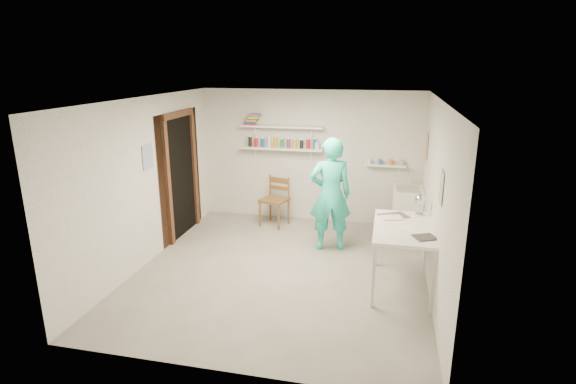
% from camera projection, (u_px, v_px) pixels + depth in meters
% --- Properties ---
extents(floor, '(4.00, 4.50, 0.02)m').
position_uv_depth(floor, '(282.00, 271.00, 6.41)').
color(floor, slate).
rests_on(floor, ground).
extents(ceiling, '(4.00, 4.50, 0.02)m').
position_uv_depth(ceiling, '(281.00, 99.00, 5.74)').
color(ceiling, silver).
rests_on(ceiling, wall_back).
extents(wall_back, '(4.00, 0.02, 2.40)m').
position_uv_depth(wall_back, '(310.00, 157.00, 8.20)').
color(wall_back, silver).
rests_on(wall_back, ground).
extents(wall_front, '(4.00, 0.02, 2.40)m').
position_uv_depth(wall_front, '(222.00, 257.00, 3.96)').
color(wall_front, silver).
rests_on(wall_front, ground).
extents(wall_left, '(0.02, 4.50, 2.40)m').
position_uv_depth(wall_left, '(147.00, 181.00, 6.50)').
color(wall_left, silver).
rests_on(wall_left, ground).
extents(wall_right, '(0.02, 4.50, 2.40)m').
position_uv_depth(wall_right, '(436.00, 199.00, 5.66)').
color(wall_right, silver).
rests_on(wall_right, ground).
extents(doorway_recess, '(0.02, 0.90, 2.00)m').
position_uv_depth(doorway_recess, '(181.00, 177.00, 7.53)').
color(doorway_recess, black).
rests_on(doorway_recess, wall_left).
extents(corridor_box, '(1.40, 1.50, 2.10)m').
position_uv_depth(corridor_box, '(142.00, 172.00, 7.67)').
color(corridor_box, brown).
rests_on(corridor_box, ground).
extents(door_lintel, '(0.06, 1.05, 0.10)m').
position_uv_depth(door_lintel, '(178.00, 114.00, 7.24)').
color(door_lintel, brown).
rests_on(door_lintel, wall_left).
extents(door_jamb_near, '(0.06, 0.10, 2.00)m').
position_uv_depth(door_jamb_near, '(168.00, 185.00, 7.06)').
color(door_jamb_near, brown).
rests_on(door_jamb_near, ground).
extents(door_jamb_far, '(0.06, 0.10, 2.00)m').
position_uv_depth(door_jamb_far, '(194.00, 170.00, 8.00)').
color(door_jamb_far, brown).
rests_on(door_jamb_far, ground).
extents(shelf_lower, '(1.50, 0.22, 0.03)m').
position_uv_depth(shelf_lower, '(282.00, 149.00, 8.14)').
color(shelf_lower, white).
rests_on(shelf_lower, wall_back).
extents(shelf_upper, '(1.50, 0.22, 0.03)m').
position_uv_depth(shelf_upper, '(282.00, 127.00, 8.03)').
color(shelf_upper, white).
rests_on(shelf_upper, wall_back).
extents(ledge_shelf, '(0.70, 0.14, 0.03)m').
position_uv_depth(ledge_shelf, '(385.00, 165.00, 7.85)').
color(ledge_shelf, white).
rests_on(ledge_shelf, wall_back).
extents(poster_left, '(0.01, 0.28, 0.36)m').
position_uv_depth(poster_left, '(148.00, 157.00, 6.44)').
color(poster_left, '#334C7F').
rests_on(poster_left, wall_left).
extents(poster_right_a, '(0.01, 0.34, 0.42)m').
position_uv_depth(poster_right_a, '(427.00, 146.00, 7.25)').
color(poster_right_a, '#995933').
rests_on(poster_right_a, wall_right).
extents(poster_right_b, '(0.01, 0.30, 0.38)m').
position_uv_depth(poster_right_b, '(441.00, 187.00, 5.06)').
color(poster_right_b, '#3F724C').
rests_on(poster_right_b, wall_right).
extents(belfast_sink, '(0.48, 0.60, 0.30)m').
position_uv_depth(belfast_sink, '(408.00, 197.00, 7.44)').
color(belfast_sink, white).
rests_on(belfast_sink, wall_right).
extents(man, '(0.74, 0.59, 1.79)m').
position_uv_depth(man, '(330.00, 195.00, 6.91)').
color(man, '#2AD3BC').
rests_on(man, ground).
extents(wall_clock, '(0.32, 0.12, 0.32)m').
position_uv_depth(wall_clock, '(336.00, 173.00, 7.02)').
color(wall_clock, '#EFF0A3').
rests_on(wall_clock, man).
extents(wooden_chair, '(0.55, 0.53, 0.96)m').
position_uv_depth(wooden_chair, '(274.00, 200.00, 8.05)').
color(wooden_chair, brown).
rests_on(wooden_chair, ground).
extents(work_table, '(0.76, 1.27, 0.85)m').
position_uv_depth(work_table, '(402.00, 257.00, 5.82)').
color(work_table, silver).
rests_on(work_table, ground).
extents(desk_lamp, '(0.16, 0.16, 0.16)m').
position_uv_depth(desk_lamp, '(421.00, 200.00, 6.07)').
color(desk_lamp, silver).
rests_on(desk_lamp, work_table).
extents(spray_cans, '(1.34, 0.06, 0.17)m').
position_uv_depth(spray_cans, '(282.00, 143.00, 8.11)').
color(spray_cans, black).
rests_on(spray_cans, shelf_lower).
extents(book_stack, '(0.30, 0.14, 0.20)m').
position_uv_depth(book_stack, '(253.00, 119.00, 8.11)').
color(book_stack, red).
rests_on(book_stack, shelf_upper).
extents(ledge_pots, '(0.48, 0.07, 0.09)m').
position_uv_depth(ledge_pots, '(385.00, 162.00, 7.83)').
color(ledge_pots, silver).
rests_on(ledge_pots, ledge_shelf).
extents(papers, '(0.30, 0.22, 0.02)m').
position_uv_depth(papers, '(405.00, 226.00, 5.70)').
color(papers, silver).
rests_on(papers, work_table).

